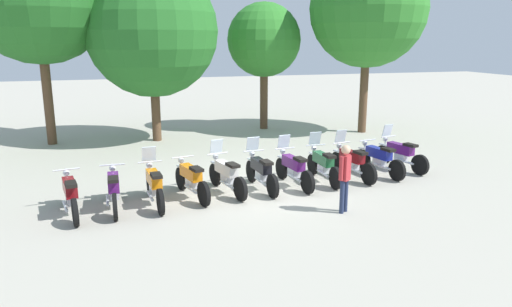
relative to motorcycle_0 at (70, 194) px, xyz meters
The scene contains 16 objects.
ground_plane 4.96m from the motorcycle_0, ahead, with size 80.00×80.00×0.00m, color #ADA899.
motorcycle_0 is the anchor object (origin of this frame).
motorcycle_1 0.99m from the motorcycle_0, ahead, with size 0.62×2.19×0.99m.
motorcycle_2 1.97m from the motorcycle_0, ahead, with size 0.62×2.19×1.37m.
motorcycle_3 2.97m from the motorcycle_0, ahead, with size 0.75×2.15×0.99m.
motorcycle_4 3.95m from the motorcycle_0, ahead, with size 0.73×2.16×1.37m.
motorcycle_5 4.93m from the motorcycle_0, ahead, with size 0.62×2.19×1.37m.
motorcycle_6 5.91m from the motorcycle_0, ahead, with size 0.62×2.18×1.37m.
motorcycle_7 6.90m from the motorcycle_0, ahead, with size 0.62×2.19×1.37m.
motorcycle_8 7.87m from the motorcycle_0, ahead, with size 0.62×2.18×1.37m.
motorcycle_9 8.86m from the motorcycle_0, ahead, with size 0.67×2.17×0.99m.
motorcycle_10 9.87m from the motorcycle_0, ahead, with size 0.75×2.15×1.37m.
person_0 6.50m from the motorcycle_0, 15.01° to the right, with size 0.38×0.30×1.66m.
tree_1 9.35m from the motorcycle_0, 71.60° to the left, with size 5.17×5.17×6.97m.
tree_2 12.66m from the motorcycle_0, 50.72° to the left, with size 3.31×3.31×5.69m.
tree_3 14.60m from the motorcycle_0, 32.17° to the left, with size 5.00×5.00×7.84m.
Camera 1 is at (-3.69, -12.08, 4.07)m, focal length 33.33 mm.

